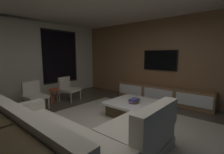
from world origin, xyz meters
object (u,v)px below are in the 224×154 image
at_px(sectional_couch, 75,139).
at_px(accent_chair_near_window, 68,87).
at_px(coffee_table, 133,108).
at_px(accent_chair_by_curtain, 34,94).
at_px(book_stack_on_coffee_table, 134,101).
at_px(side_stool, 54,92).
at_px(mounted_tv, 160,60).
at_px(media_console, 162,94).

height_order(sectional_couch, accent_chair_near_window, sectional_couch).
bearing_deg(coffee_table, accent_chair_by_curtain, 120.05).
bearing_deg(coffee_table, accent_chair_near_window, 95.98).
distance_m(coffee_table, book_stack_on_coffee_table, 0.26).
bearing_deg(accent_chair_near_window, side_stool, -179.08).
distance_m(accent_chair_near_window, accent_chair_by_curtain, 1.14).
bearing_deg(mounted_tv, accent_chair_near_window, 131.22).
height_order(coffee_table, accent_chair_near_window, accent_chair_near_window).
bearing_deg(accent_chair_by_curtain, sectional_couch, -102.33).
distance_m(accent_chair_near_window, media_console, 3.13).
distance_m(media_console, mounted_tv, 1.13).
height_order(coffee_table, media_console, media_console).
height_order(book_stack_on_coffee_table, mounted_tv, mounted_tv).
bearing_deg(mounted_tv, sectional_couch, -173.74).
bearing_deg(mounted_tv, accent_chair_by_curtain, 144.30).
xyz_separation_m(sectional_couch, media_console, (3.58, 0.21, -0.04)).
bearing_deg(media_console, coffee_table, 177.94).
height_order(sectional_couch, coffee_table, sectional_couch).
xyz_separation_m(coffee_table, media_console, (1.59, -0.06, 0.06)).
bearing_deg(side_stool, accent_chair_near_window, 0.92).
bearing_deg(side_stool, book_stack_on_coffee_table, -74.99).
distance_m(side_stool, media_console, 3.45).
distance_m(coffee_table, accent_chair_near_window, 2.49).
relative_size(accent_chair_by_curtain, side_stool, 1.70).
bearing_deg(media_console, book_stack_on_coffee_table, -179.29).
bearing_deg(book_stack_on_coffee_table, media_console, 0.71).
xyz_separation_m(book_stack_on_coffee_table, side_stool, (-0.68, 2.53, -0.04)).
height_order(sectional_couch, accent_chair_by_curtain, sectional_couch).
bearing_deg(side_stool, media_console, -46.63).
relative_size(coffee_table, media_console, 0.37).
bearing_deg(accent_chair_near_window, accent_chair_by_curtain, -178.10).
xyz_separation_m(sectional_couch, book_stack_on_coffee_table, (1.89, 0.19, 0.13)).
distance_m(accent_chair_near_window, side_stool, 0.52).
relative_size(accent_chair_near_window, media_console, 0.25).
height_order(accent_chair_near_window, side_stool, accent_chair_near_window).
bearing_deg(mounted_tv, coffee_table, -175.46).
xyz_separation_m(accent_chair_near_window, mounted_tv, (2.03, -2.32, 0.92)).
xyz_separation_m(accent_chair_by_curtain, side_stool, (0.62, 0.03, -0.06)).
bearing_deg(accent_chair_by_curtain, book_stack_on_coffee_table, -62.49).
xyz_separation_m(book_stack_on_coffee_table, accent_chair_by_curtain, (-1.30, 2.50, 0.02)).
height_order(accent_chair_near_window, mounted_tv, mounted_tv).
distance_m(accent_chair_near_window, mounted_tv, 3.22).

